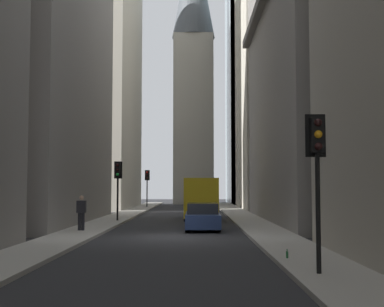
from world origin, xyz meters
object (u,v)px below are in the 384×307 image
at_px(delivery_truck, 201,198).
at_px(discarded_bottle, 287,255).
at_px(sedan_navy, 203,217).
at_px(traffic_light_midblock, 118,177).
at_px(traffic_light_far_junction, 147,180).
at_px(traffic_light_foreground, 317,155).
at_px(pedestrian, 81,211).

xyz_separation_m(delivery_truck, discarded_bottle, (-19.91, -2.38, -1.21)).
bearing_deg(sedan_navy, traffic_light_midblock, 44.58).
distance_m(delivery_truck, discarded_bottle, 20.09).
relative_size(delivery_truck, traffic_light_far_junction, 1.65).
xyz_separation_m(sedan_navy, traffic_light_midblock, (5.42, 5.34, 2.24)).
xyz_separation_m(delivery_truck, traffic_light_foreground, (-22.56, -2.69, 1.62)).
bearing_deg(traffic_light_midblock, traffic_light_foreground, -157.60).
bearing_deg(discarded_bottle, traffic_light_far_junction, 11.61).
height_order(sedan_navy, traffic_light_far_junction, traffic_light_far_junction).
bearing_deg(traffic_light_midblock, discarded_bottle, -155.36).
relative_size(traffic_light_foreground, traffic_light_midblock, 1.06).
bearing_deg(traffic_light_far_junction, traffic_light_midblock, -179.46).
height_order(sedan_navy, discarded_bottle, sedan_navy).
bearing_deg(traffic_light_foreground, traffic_light_far_junction, 11.30).
distance_m(traffic_light_foreground, discarded_bottle, 3.89).
distance_m(sedan_navy, discarded_bottle, 11.66).
relative_size(sedan_navy, traffic_light_foreground, 1.07).
bearing_deg(traffic_light_midblock, sedan_navy, -135.42).
bearing_deg(sedan_navy, pedestrian, 107.35).
bearing_deg(traffic_light_far_junction, pedestrian, 179.11).
height_order(traffic_light_midblock, traffic_light_far_junction, traffic_light_far_junction).
bearing_deg(pedestrian, discarded_bottle, -138.71).
bearing_deg(discarded_bottle, traffic_light_foreground, -173.35).
height_order(pedestrian, discarded_bottle, pedestrian).
xyz_separation_m(sedan_navy, traffic_light_foreground, (-14.06, -2.69, 2.42)).
relative_size(traffic_light_foreground, pedestrian, 2.34).
bearing_deg(delivery_truck, pedestrian, 149.98).
height_order(traffic_light_foreground, traffic_light_midblock, traffic_light_foreground).
relative_size(sedan_navy, pedestrian, 2.51).
distance_m(traffic_light_midblock, pedestrian, 7.55).
bearing_deg(discarded_bottle, traffic_light_midblock, 24.64).
xyz_separation_m(delivery_truck, pedestrian, (-10.38, 5.99, -0.39)).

